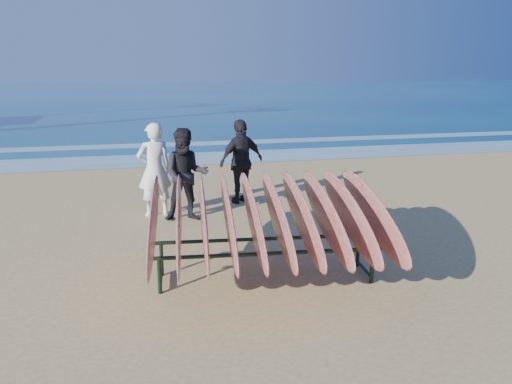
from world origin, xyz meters
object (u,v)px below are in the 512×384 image
person_white (154,170)px  person_dark_b (241,161)px  surfboard_rack (265,217)px  person_dark_a (186,175)px

person_white → person_dark_b: (1.95, 0.62, -0.02)m
surfboard_rack → person_dark_a: 3.41m
person_white → person_dark_b: person_white is taller
person_white → person_dark_b: size_ratio=1.02×
surfboard_rack → person_dark_b: 4.54m
surfboard_rack → person_dark_a: person_dark_a is taller
surfboard_rack → person_white: size_ratio=1.85×
person_dark_a → person_dark_b: size_ratio=0.98×
surfboard_rack → person_dark_b: person_dark_b is taller
person_dark_b → surfboard_rack: bearing=60.4°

